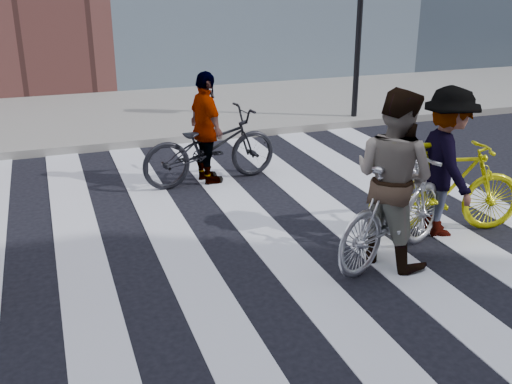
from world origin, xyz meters
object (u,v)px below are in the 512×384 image
bike_silver_mid (395,210)px  rider_right (446,162)px  bike_dark_rear (210,147)px  rider_rear (206,128)px  bike_yellow_right (447,188)px  rider_mid (393,178)px  traffic_signal (362,13)px

bike_silver_mid → rider_right: bearing=-89.8°
bike_dark_rear → rider_rear: rider_rear is taller
bike_yellow_right → bike_dark_rear: bike_yellow_right is taller
rider_mid → rider_rear: size_ratio=1.14×
bike_dark_rear → rider_right: bearing=-150.0°
bike_silver_mid → rider_rear: bearing=-3.3°
bike_silver_mid → rider_rear: size_ratio=1.15×
rider_mid → rider_right: (1.01, 0.44, -0.06)m
bike_dark_rear → bike_silver_mid: bearing=-167.3°
bike_silver_mid → bike_yellow_right: size_ratio=1.02×
bike_silver_mid → rider_right: (0.96, 0.44, 0.32)m
rider_right → rider_rear: bearing=51.5°
bike_yellow_right → rider_rear: size_ratio=1.13×
rider_rear → rider_right: bearing=-149.3°
rider_mid → bike_silver_mid: bearing=-114.4°
traffic_signal → bike_silver_mid: size_ratio=1.68×
bike_dark_rear → rider_rear: (-0.05, 0.00, 0.29)m
rider_right → bike_silver_mid: bearing=127.9°
bike_silver_mid → rider_mid: rider_mid is taller
bike_dark_rear → rider_right: rider_right is taller
bike_yellow_right → bike_silver_mid: bearing=126.8°
rider_rear → bike_dark_rear: bearing=-97.7°
bike_dark_rear → rider_mid: 3.47m
traffic_signal → rider_rear: traffic_signal is taller
traffic_signal → rider_mid: 6.59m
traffic_signal → rider_right: size_ratio=1.82×
traffic_signal → rider_mid: size_ratio=1.70×
bike_silver_mid → rider_mid: (-0.05, 0.00, 0.39)m
bike_yellow_right → traffic_signal: bearing=-4.5°
traffic_signal → bike_silver_mid: 6.66m
rider_mid → rider_rear: 3.46m
bike_yellow_right → rider_rear: 3.61m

